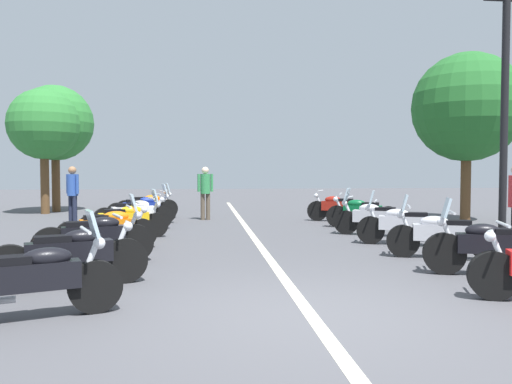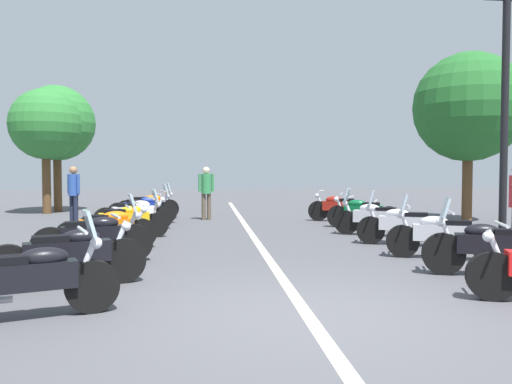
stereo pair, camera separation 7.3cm
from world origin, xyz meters
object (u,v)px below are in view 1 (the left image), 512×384
Objects in this scene: motorcycle_left_row_3 at (108,228)px; bystander_2 at (205,189)px; motorcycle_right_row_4 at (375,217)px; street_lamp_twin_globe at (505,72)px; motorcycle_left_row_1 at (71,255)px; roadside_tree_2 at (44,125)px; motorcycle_right_row_2 at (442,234)px; roadside_tree_1 at (55,124)px; motorcycle_left_row_2 at (96,237)px; motorcycle_right_row_5 at (362,212)px; motorcycle_left_row_7 at (148,205)px; motorcycle_right_row_6 at (338,207)px; bystander_1 at (73,190)px; roadside_tree_0 at (467,108)px; motorcycle_left_row_6 at (143,208)px; motorcycle_right_row_1 at (493,246)px; motorcycle_left_row_0 at (33,279)px; motorcycle_left_row_4 at (125,220)px; motorcycle_right_row_3 at (404,224)px; motorcycle_left_row_5 at (134,214)px.

bystander_2 is at bearing 55.50° from motorcycle_left_row_3.
street_lamp_twin_globe is (-3.24, -1.38, 3.06)m from motorcycle_right_row_4.
roadside_tree_2 reaches higher than motorcycle_left_row_1.
roadside_tree_1 is at bearing -29.96° from motorcycle_right_row_2.
motorcycle_right_row_2 is at bearing -138.98° from roadside_tree_1.
bystander_2 reaches higher than motorcycle_left_row_2.
motorcycle_right_row_4 is at bearing 32.99° from bystander_2.
motorcycle_right_row_4 is at bearing 102.36° from motorcycle_right_row_5.
motorcycle_left_row_2 reaches higher than motorcycle_left_row_7.
bystander_2 is at bearing -30.48° from motorcycle_left_row_7.
motorcycle_right_row_6 is at bearing -29.24° from motorcycle_left_row_7.
bystander_2 is at bearing 141.92° from bystander_1.
motorcycle_left_row_1 is 0.39× the size of roadside_tree_0.
bystander_1 is at bearing 161.96° from motorcycle_left_row_6.
motorcycle_left_row_1 is 0.44× the size of roadside_tree_2.
motorcycle_right_row_6 is 0.37× the size of roadside_tree_1.
motorcycle_left_row_0 is at bearing 33.36° from motorcycle_right_row_1.
roadside_tree_0 is 1.15× the size of roadside_tree_2.
motorcycle_left_row_4 is 1.18× the size of bystander_2.
motorcycle_left_row_2 is 0.99× the size of motorcycle_left_row_7.
street_lamp_twin_globe is (-1.58, -7.67, 3.07)m from motorcycle_left_row_3.
motorcycle_right_row_5 is 0.39× the size of street_lamp_twin_globe.
motorcycle_right_row_4 reaches higher than motorcycle_left_row_3.
street_lamp_twin_globe is (-8.37, -7.60, 3.05)m from motorcycle_left_row_7.
motorcycle_right_row_3 is 3.68m from street_lamp_twin_globe.
bystander_1 is at bearing 92.58° from motorcycle_left_row_2.
motorcycle_left_row_2 is 6.60m from motorcycle_right_row_1.
bystander_1 is at bearing -9.30° from motorcycle_right_row_3.
motorcycle_left_row_2 reaches higher than motorcycle_left_row_4.
bystander_1 is at bearing 7.67° from motorcycle_right_row_5.
motorcycle_left_row_6 is (1.73, -0.03, 0.01)m from motorcycle_left_row_5.
motorcycle_left_row_1 is 10.60m from motorcycle_right_row_6.
motorcycle_right_row_2 is at bearing 119.67° from motorcycle_right_row_4.
motorcycle_left_row_2 is 6.73m from motorcycle_left_row_6.
roadside_tree_0 is at bearing -25.13° from motorcycle_left_row_7.
roadside_tree_2 is at bearing 118.72° from motorcycle_left_row_6.
motorcycle_left_row_3 is 5.16m from motorcycle_left_row_6.
bystander_2 reaches higher than motorcycle_right_row_4.
motorcycle_left_row_3 is 7.35m from motorcycle_right_row_5.
motorcycle_right_row_4 is at bearing -126.24° from roadside_tree_2.
motorcycle_left_row_7 is 1.00× the size of motorcycle_right_row_1.
motorcycle_left_row_3 is at bearing 72.19° from motorcycle_left_row_1.
motorcycle_left_row_7 is at bearing -24.61° from motorcycle_right_row_3.
motorcycle_right_row_4 is at bearing -18.65° from motorcycle_left_row_4.
bystander_2 is at bearing 12.82° from motorcycle_left_row_6.
roadside_tree_2 reaches higher than bystander_2.
bystander_2 reaches higher than motorcycle_left_row_4.
motorcycle_left_row_0 is at bearing -165.13° from roadside_tree_1.
motorcycle_right_row_6 is (10.19, -6.15, 0.00)m from motorcycle_left_row_0.
motorcycle_right_row_4 is 13.63m from roadside_tree_1.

